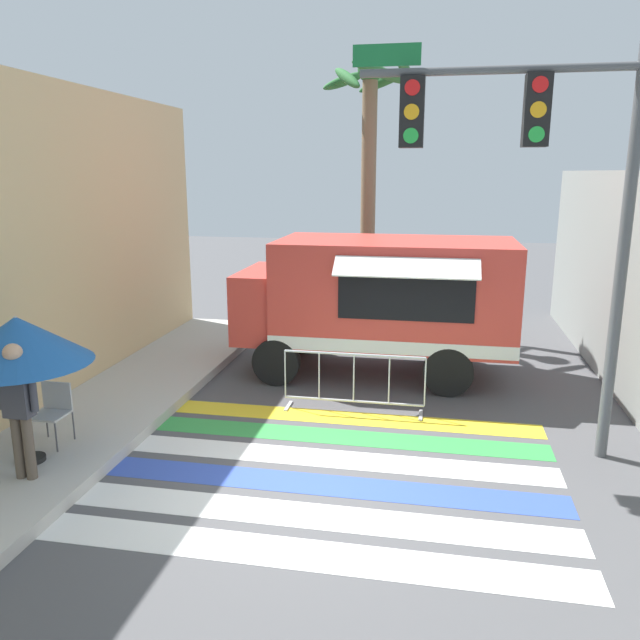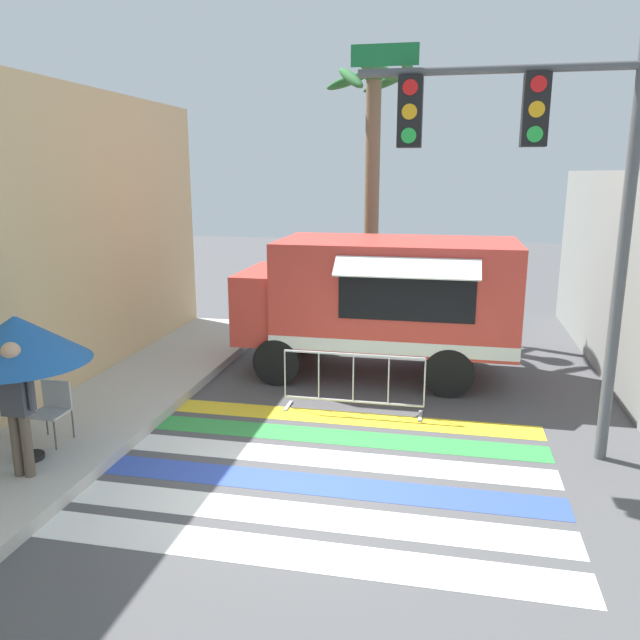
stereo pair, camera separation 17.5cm
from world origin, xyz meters
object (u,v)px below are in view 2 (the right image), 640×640
at_px(barricade_front, 353,383).
at_px(palm_tree, 374,150).
at_px(traffic_signal_pole, 534,166).
at_px(vendor_person, 17,401).
at_px(folding_chair, 53,406).
at_px(patio_umbrella, 17,339).
at_px(food_truck, 375,295).

relative_size(barricade_front, palm_tree, 0.36).
bearing_deg(traffic_signal_pole, vendor_person, -158.97).
xyz_separation_m(folding_chair, vendor_person, (0.28, -1.05, 0.49)).
relative_size(traffic_signal_pole, folding_chair, 6.57).
xyz_separation_m(patio_umbrella, folding_chair, (-0.04, 0.62, -1.15)).
bearing_deg(patio_umbrella, food_truck, 51.94).
xyz_separation_m(food_truck, patio_umbrella, (-4.03, -5.15, 0.25)).
xyz_separation_m(folding_chair, barricade_front, (3.98, 2.36, -0.17)).
bearing_deg(folding_chair, vendor_person, -85.02).
bearing_deg(vendor_person, food_truck, 43.20).
distance_m(folding_chair, palm_tree, 9.45).
bearing_deg(food_truck, traffic_signal_pole, -53.10).
distance_m(patio_umbrella, palm_tree, 9.59).
height_order(traffic_signal_pole, palm_tree, palm_tree).
distance_m(patio_umbrella, folding_chair, 1.31).
height_order(traffic_signal_pole, patio_umbrella, traffic_signal_pole).
relative_size(traffic_signal_pole, palm_tree, 0.86).
height_order(food_truck, palm_tree, palm_tree).
distance_m(food_truck, folding_chair, 6.15).
distance_m(food_truck, palm_tree, 4.44).
bearing_deg(traffic_signal_pole, folding_chair, -168.40).
bearing_deg(patio_umbrella, palm_tree, 67.43).
relative_size(patio_umbrella, folding_chair, 2.32).
bearing_deg(traffic_signal_pole, food_truck, 126.90).
xyz_separation_m(vendor_person, barricade_front, (3.70, 3.41, -0.67)).
bearing_deg(vendor_person, palm_tree, 57.16).
bearing_deg(folding_chair, food_truck, 38.30).
height_order(patio_umbrella, palm_tree, palm_tree).
xyz_separation_m(barricade_front, palm_tree, (-0.40, 5.54, 3.93)).
bearing_deg(palm_tree, barricade_front, -85.89).
relative_size(folding_chair, barricade_front, 0.36).
distance_m(traffic_signal_pole, vendor_person, 7.22).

